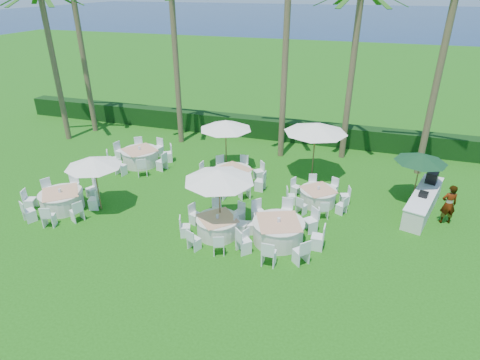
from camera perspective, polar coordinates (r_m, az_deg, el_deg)
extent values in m
plane|color=#1A550E|center=(15.44, -8.52, -8.66)|extent=(120.00, 120.00, 0.00)
cube|color=black|center=(25.33, 3.16, 7.46)|extent=(34.00, 1.00, 1.20)
plane|color=#07204A|center=(113.71, 15.70, 21.04)|extent=(260.00, 260.00, 0.00)
cylinder|color=silver|center=(18.77, -23.98, -2.73)|extent=(1.75, 1.75, 0.76)
cylinder|color=silver|center=(18.60, -24.19, -1.68)|extent=(1.82, 1.82, 0.03)
cube|color=tan|center=(18.59, -24.21, -1.61)|extent=(1.99, 1.99, 0.01)
cylinder|color=silver|center=(18.55, -24.26, -1.38)|extent=(0.12, 0.12, 0.16)
cube|color=white|center=(18.24, -20.08, -2.57)|extent=(0.54, 0.54, 0.91)
cube|color=white|center=(19.17, -20.35, -1.17)|extent=(0.57, 0.57, 0.91)
cube|color=white|center=(19.85, -22.62, -0.64)|extent=(0.54, 0.54, 0.91)
cube|color=white|center=(19.91, -25.58, -1.16)|extent=(0.57, 0.57, 0.91)
cube|color=white|center=(19.32, -27.74, -2.47)|extent=(0.54, 0.54, 0.91)
cube|color=white|center=(18.39, -27.85, -3.92)|extent=(0.57, 0.57, 0.91)
cube|color=white|center=(17.66, -25.59, -4.65)|extent=(0.54, 0.54, 0.91)
cube|color=white|center=(17.60, -22.25, -4.07)|extent=(0.57, 0.57, 0.91)
cylinder|color=silver|center=(15.52, -3.19, -6.64)|extent=(1.59, 1.59, 0.69)
cylinder|color=silver|center=(15.33, -3.23, -5.52)|extent=(1.66, 1.66, 0.03)
cube|color=tan|center=(15.32, -3.23, -5.44)|extent=(1.82, 1.82, 0.01)
cylinder|color=silver|center=(15.27, -3.24, -5.17)|extent=(0.11, 0.11, 0.15)
cube|color=white|center=(15.54, 1.41, -6.24)|extent=(0.50, 0.50, 0.83)
cube|color=white|center=(16.26, -0.18, -4.63)|extent=(0.51, 0.51, 0.83)
cube|color=white|center=(16.54, -3.32, -4.10)|extent=(0.50, 0.50, 0.83)
cube|color=white|center=(16.24, -6.40, -4.85)|extent=(0.51, 0.51, 0.83)
cube|color=white|center=(15.52, -7.82, -6.57)|extent=(0.50, 0.50, 0.83)
cube|color=white|center=(14.77, -6.55, -8.38)|extent=(0.51, 0.51, 0.83)
cube|color=white|center=(14.45, -3.06, -9.09)|extent=(0.50, 0.50, 0.83)
cube|color=white|center=(14.78, 0.34, -8.13)|extent=(0.51, 0.51, 0.83)
cylinder|color=silver|center=(15.15, 5.46, -7.36)|extent=(1.87, 1.87, 0.81)
cylinder|color=silver|center=(14.92, 5.53, -6.03)|extent=(1.95, 1.95, 0.03)
cube|color=tan|center=(14.91, 5.53, -5.95)|extent=(1.98, 1.98, 0.01)
cylinder|color=silver|center=(14.86, 5.55, -5.68)|extent=(0.13, 0.13, 0.17)
cube|color=white|center=(14.94, 11.00, -7.94)|extent=(0.46, 0.46, 0.97)
cube|color=white|center=(15.84, 9.96, -5.69)|extent=(0.64, 0.64, 0.97)
cube|color=white|center=(16.32, 6.60, -4.39)|extent=(0.46, 0.46, 0.97)
cube|color=white|center=(16.15, 2.69, -4.59)|extent=(0.64, 0.64, 0.97)
cube|color=white|center=(15.41, 0.14, -6.24)|extent=(0.46, 0.46, 0.97)
cube|color=white|center=(14.48, 0.53, -8.61)|extent=(0.64, 0.64, 0.97)
cube|color=white|center=(13.93, 4.14, -10.29)|extent=(0.46, 0.46, 0.97)
cube|color=white|center=(14.13, 8.70, -9.96)|extent=(0.64, 0.64, 0.97)
cylinder|color=silver|center=(22.00, -13.98, 3.14)|extent=(1.85, 1.85, 0.80)
cylinder|color=silver|center=(21.85, -14.09, 4.14)|extent=(1.93, 1.93, 0.03)
cube|color=tan|center=(21.84, -14.10, 4.20)|extent=(2.08, 2.08, 0.01)
cylinder|color=silver|center=(21.81, -14.12, 4.40)|extent=(0.13, 0.13, 0.17)
cube|color=white|center=(22.03, -10.25, 3.78)|extent=(0.62, 0.62, 0.96)
cube|color=white|center=(22.95, -11.59, 4.59)|extent=(0.53, 0.53, 0.96)
cube|color=white|center=(23.32, -14.18, 4.67)|extent=(0.62, 0.62, 0.96)
cube|color=white|center=(22.94, -16.67, 3.99)|extent=(0.53, 0.53, 0.96)
cube|color=white|center=(22.01, -17.74, 2.88)|extent=(0.62, 0.62, 0.96)
cube|color=white|center=(21.05, -16.62, 1.96)|extent=(0.53, 0.53, 0.96)
cube|color=white|center=(20.64, -13.79, 1.83)|extent=(0.62, 0.62, 0.96)
cube|color=white|center=(21.06, -11.09, 2.62)|extent=(0.53, 0.53, 0.96)
cylinder|color=silver|center=(19.13, -1.11, 0.32)|extent=(1.80, 1.80, 0.78)
cylinder|color=silver|center=(18.96, -1.12, 1.41)|extent=(1.88, 1.88, 0.03)
cube|color=tan|center=(18.95, -1.12, 1.48)|extent=(1.95, 1.95, 0.01)
cylinder|color=silver|center=(18.91, -1.12, 1.71)|extent=(0.13, 0.13, 0.17)
cube|color=white|center=(19.62, 2.68, 1.25)|extent=(0.62, 0.62, 0.94)
cube|color=white|center=(20.28, 0.39, 2.15)|extent=(0.46, 0.46, 0.94)
cube|color=white|center=(20.28, -2.65, 2.12)|extent=(0.62, 0.62, 0.94)
cube|color=white|center=(19.62, -4.92, 1.18)|extent=(0.46, 0.46, 0.94)
cube|color=white|center=(18.66, -5.10, -0.23)|extent=(0.62, 0.62, 0.94)
cube|color=white|center=(17.94, -2.81, -1.29)|extent=(0.46, 0.46, 0.94)
cube|color=white|center=(17.94, 0.63, -1.26)|extent=(0.62, 0.62, 0.94)
cube|color=white|center=(18.66, 2.89, -0.15)|extent=(0.46, 0.46, 0.94)
cylinder|color=silver|center=(17.89, 11.00, -2.37)|extent=(1.52, 1.52, 0.66)
cylinder|color=silver|center=(17.73, 11.10, -1.41)|extent=(1.59, 1.59, 0.03)
cube|color=tan|center=(17.72, 11.10, -1.33)|extent=(1.74, 1.74, 0.01)
cylinder|color=silver|center=(17.68, 11.13, -1.09)|extent=(0.11, 0.11, 0.14)
cube|color=white|center=(18.14, 14.71, -2.13)|extent=(0.47, 0.47, 0.79)
cube|color=white|center=(18.77, 13.06, -0.92)|extent=(0.50, 0.50, 0.79)
cube|color=white|center=(18.89, 10.35, -0.46)|extent=(0.47, 0.47, 0.79)
cube|color=white|center=(18.44, 7.97, -0.97)|extent=(0.50, 0.50, 0.79)
cube|color=white|center=(17.66, 7.23, -2.23)|extent=(0.47, 0.47, 0.79)
cube|color=white|center=(16.99, 8.76, -3.58)|extent=(0.50, 0.50, 0.79)
cube|color=white|center=(16.85, 11.77, -4.12)|extent=(0.47, 0.47, 0.79)
cube|color=white|center=(17.34, 14.27, -3.47)|extent=(0.50, 0.50, 0.79)
cylinder|color=brown|center=(17.78, -19.64, -0.65)|extent=(0.06, 0.06, 2.34)
cone|color=white|center=(17.36, -20.16, 2.45)|extent=(2.31, 2.31, 0.42)
sphere|color=brown|center=(17.30, -20.24, 2.89)|extent=(0.09, 0.09, 0.09)
cylinder|color=brown|center=(15.41, -2.91, -3.03)|extent=(0.06, 0.06, 2.47)
cone|color=white|center=(14.90, -3.01, 0.69)|extent=(2.71, 2.71, 0.44)
sphere|color=brown|center=(14.83, -3.02, 1.22)|extent=(0.10, 0.10, 0.10)
cylinder|color=brown|center=(20.48, -2.01, 4.83)|extent=(0.06, 0.06, 2.55)
cone|color=white|center=(20.09, -2.06, 7.87)|extent=(2.64, 2.64, 0.46)
sphere|color=brown|center=(20.04, -2.07, 8.30)|extent=(0.10, 0.10, 0.10)
cylinder|color=brown|center=(20.06, 10.46, 4.09)|extent=(0.06, 0.06, 2.66)
cone|color=white|center=(19.65, 10.74, 7.33)|extent=(3.07, 3.07, 0.48)
sphere|color=brown|center=(19.60, 10.78, 7.78)|extent=(0.11, 0.11, 0.11)
cylinder|color=brown|center=(19.07, 23.85, 0.20)|extent=(0.05, 0.05, 2.20)
cone|color=#0F391C|center=(18.70, 24.40, 2.93)|extent=(2.19, 2.19, 0.40)
sphere|color=brown|center=(18.65, 24.47, 3.31)|extent=(0.09, 0.09, 0.09)
cube|color=silver|center=(18.58, 24.56, -2.95)|extent=(1.85, 3.95, 0.87)
cube|color=white|center=(18.38, 24.82, -1.70)|extent=(1.91, 4.01, 0.04)
cube|color=black|center=(19.33, 25.65, 0.35)|extent=(0.57, 0.64, 0.49)
cube|color=black|center=(17.98, 24.64, -1.86)|extent=(0.42, 0.42, 0.19)
imported|color=gray|center=(17.99, 27.55, -3.09)|extent=(0.71, 0.56, 1.69)
cylinder|color=brown|center=(27.17, -21.36, 15.76)|extent=(0.32, 0.32, 9.17)
cylinder|color=brown|center=(23.74, -9.04, 15.60)|extent=(0.32, 0.32, 8.96)
cylinder|color=brown|center=(21.32, 6.40, 16.15)|extent=(0.32, 0.32, 10.13)
cylinder|color=brown|center=(21.89, 15.51, 13.76)|extent=(0.32, 0.32, 8.71)
cylinder|color=brown|center=(21.12, 26.17, 12.25)|extent=(0.32, 0.32, 9.16)
cylinder|color=brown|center=(26.29, -24.82, 14.23)|extent=(0.32, 0.32, 8.62)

